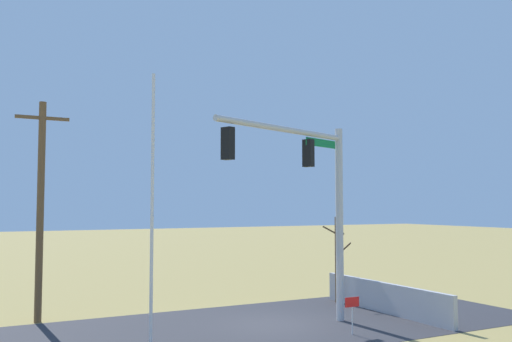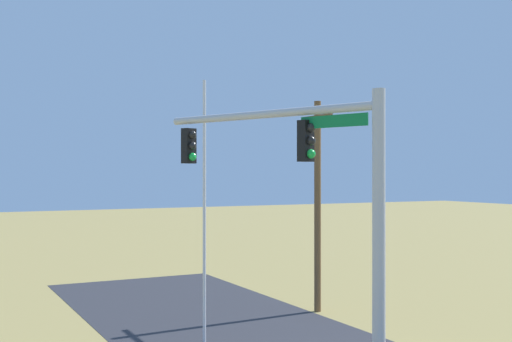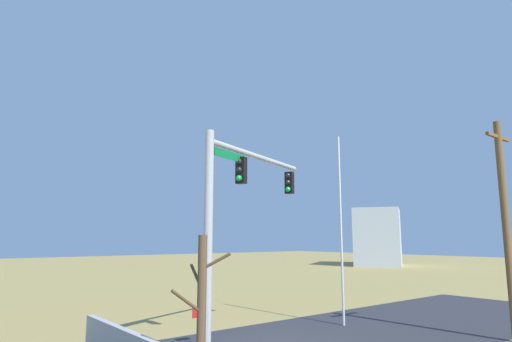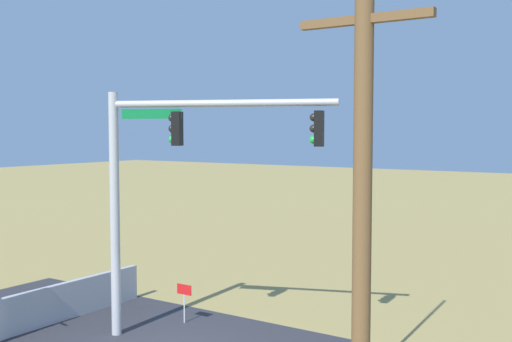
{
  "view_description": "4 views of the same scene",
  "coord_description": "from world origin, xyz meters",
  "views": [
    {
      "loc": [
        -9.69,
        -17.32,
        4.25
      ],
      "look_at": [
        -1.46,
        -1.5,
        5.36
      ],
      "focal_mm": 38.55,
      "sensor_mm": 36.0,
      "label": 1
    },
    {
      "loc": [
        13.4,
        -9.13,
        5.31
      ],
      "look_at": [
        -0.14,
        -2.13,
        5.37
      ],
      "focal_mm": 45.0,
      "sensor_mm": 36.0,
      "label": 2
    },
    {
      "loc": [
        9.88,
        10.87,
        3.65
      ],
      "look_at": [
        -0.41,
        -1.83,
        6.22
      ],
      "focal_mm": 30.09,
      "sensor_mm": 36.0,
      "label": 3
    },
    {
      "loc": [
        -10.83,
        12.04,
        6.0
      ],
      "look_at": [
        -1.39,
        -2.11,
        4.89
      ],
      "focal_mm": 43.47,
      "sensor_mm": 36.0,
      "label": 4
    }
  ],
  "objects": [
    {
      "name": "flagpole",
      "position": [
        -4.91,
        -1.47,
        4.1
      ],
      "size": [
        0.1,
        0.1,
        8.19
      ],
      "primitive_type": "cylinder",
      "color": "silver",
      "rests_on": "ground_plane"
    },
    {
      "name": "utility_pole",
      "position": [
        -7.39,
        4.28,
        4.21
      ],
      "size": [
        1.9,
        0.26,
        8.09
      ],
      "color": "brown",
      "rests_on": "ground_plane"
    },
    {
      "name": "signal_mast",
      "position": [
        0.99,
        -1.17,
        4.92
      ],
      "size": [
        6.21,
        2.56,
        7.11
      ],
      "color": "#B2B5BA",
      "rests_on": "ground_plane"
    }
  ]
}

